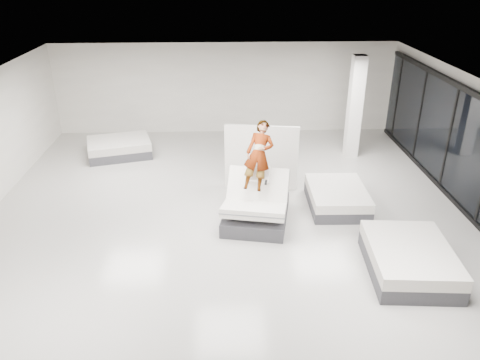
{
  "coord_description": "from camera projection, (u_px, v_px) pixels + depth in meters",
  "views": [
    {
      "loc": [
        -0.13,
        -9.43,
        5.76
      ],
      "look_at": [
        0.27,
        0.62,
        1.0
      ],
      "focal_mm": 35.0,
      "sensor_mm": 36.0,
      "label": 1
    }
  ],
  "objects": [
    {
      "name": "person",
      "position": [
        259.0,
        168.0,
        11.13
      ],
      "size": [
        0.93,
        1.74,
        1.27
      ],
      "primitive_type": "imported",
      "rotation": [
        0.99,
        0.0,
        -0.2
      ],
      "color": "slate",
      "rests_on": "hero_bed"
    },
    {
      "name": "flat_bed_left_far",
      "position": [
        119.0,
        148.0,
        15.07
      ],
      "size": [
        2.24,
        1.9,
        0.53
      ],
      "color": "#3D3D42",
      "rests_on": "floor"
    },
    {
      "name": "divider_panel",
      "position": [
        261.0,
        158.0,
        12.64
      ],
      "size": [
        1.98,
        0.38,
        1.81
      ],
      "primitive_type": "cube",
      "rotation": [
        0.0,
        0.0,
        -0.15
      ],
      "color": "white",
      "rests_on": "floor"
    },
    {
      "name": "flat_bed_right_near",
      "position": [
        409.0,
        260.0,
        9.4
      ],
      "size": [
        1.74,
        2.23,
        0.58
      ],
      "color": "#3D3D42",
      "rests_on": "floor"
    },
    {
      "name": "hero_bed",
      "position": [
        256.0,
        207.0,
        11.21
      ],
      "size": [
        1.81,
        2.19,
        1.29
      ],
      "color": "#3D3D42",
      "rests_on": "floor"
    },
    {
      "name": "room",
      "position": [
        229.0,
        168.0,
        10.3
      ],
      "size": [
        14.0,
        14.04,
        3.2
      ],
      "color": "#AFABA5",
      "rests_on": "ground"
    },
    {
      "name": "remote",
      "position": [
        266.0,
        182.0,
        10.88
      ],
      "size": [
        0.08,
        0.15,
        0.08
      ],
      "primitive_type": "cube",
      "rotation": [
        0.35,
        0.0,
        -0.2
      ],
      "color": "black",
      "rests_on": "person"
    },
    {
      "name": "flat_bed_right_far",
      "position": [
        337.0,
        197.0,
        11.93
      ],
      "size": [
        1.45,
        1.9,
        0.51
      ],
      "color": "#3D3D42",
      "rests_on": "floor"
    },
    {
      "name": "column",
      "position": [
        355.0,
        107.0,
        14.51
      ],
      "size": [
        0.4,
        0.4,
        3.2
      ],
      "primitive_type": "cube",
      "color": "white",
      "rests_on": "floor"
    }
  ]
}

